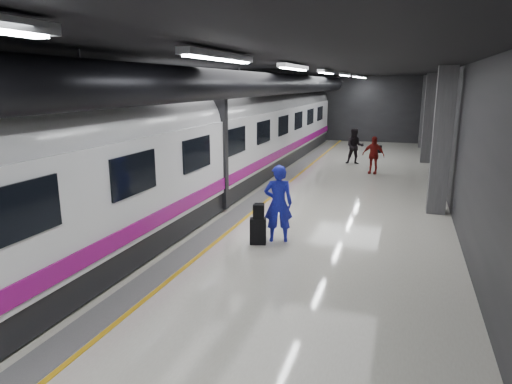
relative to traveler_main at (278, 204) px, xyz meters
The scene contains 9 objects.
ground 2.45m from the traveler_main, 103.87° to the left, with size 40.00×40.00×0.00m, color silver.
platform_hall 4.11m from the traveler_main, 104.73° to the left, with size 10.02×40.02×4.51m.
train 4.49m from the traveler_main, 150.15° to the left, with size 3.05×38.00×4.05m.
traveler_main is the anchor object (origin of this frame).
suitcase_main 0.87m from the traveler_main, 138.88° to the right, with size 0.41×0.26×0.67m, color black.
shoulder_bag 0.58m from the traveler_main, 135.43° to the right, with size 0.28×0.15×0.37m, color black.
traveler_far_a 12.44m from the traveler_main, 87.47° to the left, with size 0.88×0.69×1.81m, color black.
traveler_far_b 10.30m from the traveler_main, 80.93° to the left, with size 0.99×0.41×1.69m, color maroon.
suitcase_far 16.89m from the traveler_main, 84.96° to the left, with size 0.30×0.19×0.44m, color black.
Camera 1 is at (3.50, -12.99, 3.96)m, focal length 32.00 mm.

